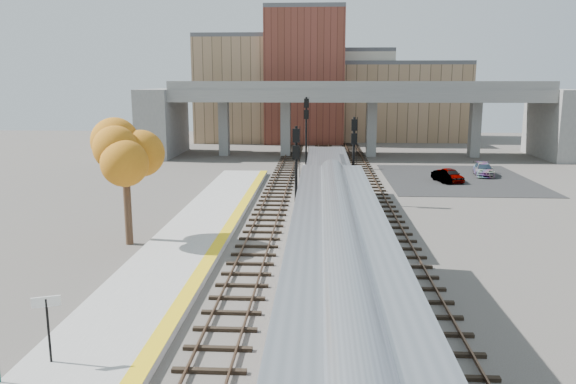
% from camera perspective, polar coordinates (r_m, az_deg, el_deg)
% --- Properties ---
extents(ground, '(160.00, 160.00, 0.00)m').
position_cam_1_polar(ground, '(28.90, 2.34, -7.94)').
color(ground, '#47423D').
rests_on(ground, ground).
extents(platform, '(4.50, 60.00, 0.35)m').
position_cam_1_polar(platform, '(29.82, -11.83, -7.21)').
color(platform, '#9E9E99').
rests_on(platform, ground).
extents(yellow_strip, '(0.70, 60.00, 0.01)m').
position_cam_1_polar(yellow_strip, '(29.34, -8.24, -7.02)').
color(yellow_strip, yellow).
rests_on(yellow_strip, platform).
extents(tracks, '(10.70, 95.00, 0.25)m').
position_cam_1_polar(tracks, '(40.90, 3.93, -2.12)').
color(tracks, black).
rests_on(tracks, ground).
extents(overpass, '(54.00, 12.00, 9.50)m').
position_cam_1_polar(overpass, '(72.54, 6.87, 8.21)').
color(overpass, slate).
rests_on(overpass, ground).
extents(buildings_far, '(43.00, 21.00, 20.60)m').
position_cam_1_polar(buildings_far, '(93.89, 3.81, 10.18)').
color(buildings_far, '#9D7C5B').
rests_on(buildings_far, ground).
extents(parking_lot, '(14.00, 18.00, 0.04)m').
position_cam_1_polar(parking_lot, '(57.74, 16.82, 1.28)').
color(parking_lot, black).
rests_on(parking_lot, ground).
extents(locomotive, '(3.02, 19.05, 4.10)m').
position_cam_1_polar(locomotive, '(39.24, 4.09, 0.60)').
color(locomotive, '#A8AAB2').
rests_on(locomotive, ground).
extents(coach, '(3.03, 25.00, 5.00)m').
position_cam_1_polar(coach, '(17.31, 5.20, -11.52)').
color(coach, '#A8AAB2').
rests_on(coach, ground).
extents(signal_mast_near, '(0.60, 0.64, 6.71)m').
position_cam_1_polar(signal_mast_near, '(35.75, 0.82, 1.19)').
color(signal_mast_near, '#9E9E99').
rests_on(signal_mast_near, ground).
extents(signal_mast_mid, '(0.60, 0.64, 6.80)m').
position_cam_1_polar(signal_mast_mid, '(43.58, 6.65, 3.00)').
color(signal_mast_mid, '#9E9E99').
rests_on(signal_mast_mid, ground).
extents(signal_mast_far, '(0.60, 0.64, 7.79)m').
position_cam_1_polar(signal_mast_far, '(62.48, 1.86, 6.15)').
color(signal_mast_far, '#9E9E99').
rests_on(signal_mast_far, ground).
extents(station_sign, '(0.86, 0.36, 2.27)m').
position_cam_1_polar(station_sign, '(20.27, -23.26, -11.45)').
color(station_sign, black).
rests_on(station_sign, platform).
extents(tree, '(3.60, 3.60, 7.25)m').
position_cam_1_polar(tree, '(33.59, -16.26, 3.74)').
color(tree, '#382619').
rests_on(tree, ground).
extents(car_a, '(2.32, 3.97, 1.27)m').
position_cam_1_polar(car_a, '(55.83, 16.16, 1.67)').
color(car_a, '#99999E').
rests_on(car_a, parking_lot).
extents(car_b, '(1.90, 3.44, 1.07)m').
position_cam_1_polar(car_b, '(55.42, 15.53, 1.54)').
color(car_b, '#99999E').
rests_on(car_b, parking_lot).
extents(car_c, '(2.36, 4.55, 1.26)m').
position_cam_1_polar(car_c, '(60.29, 19.24, 2.16)').
color(car_c, '#99999E').
rests_on(car_c, parking_lot).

